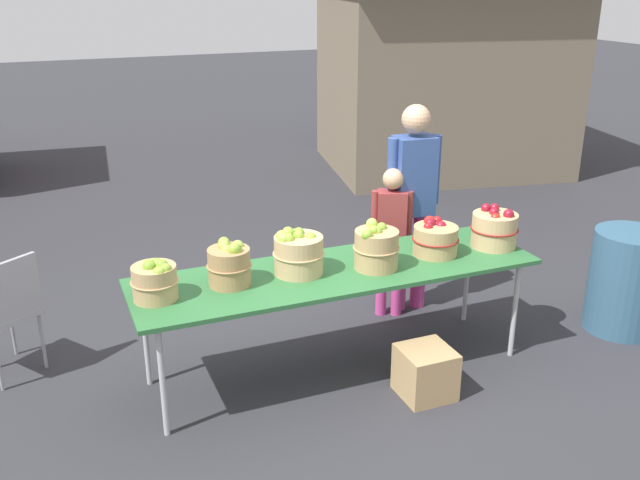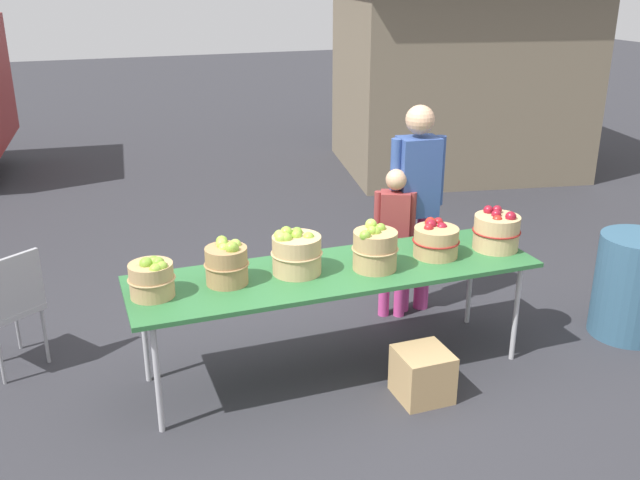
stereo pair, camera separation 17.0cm
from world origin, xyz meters
The scene contains 14 objects.
ground_plane centered at (0.00, 0.00, 0.00)m, with size 40.00×40.00×0.00m, color #2D2D33.
market_table centered at (0.00, 0.00, 0.71)m, with size 2.70×0.76×0.75m.
apple_basket_green_0 centered at (-1.18, 0.00, 0.87)m, with size 0.29×0.29×0.26m.
apple_basket_green_1 centered at (-0.71, 0.03, 0.88)m, with size 0.28×0.28×0.30m.
apple_basket_green_2 centered at (-0.26, 0.04, 0.89)m, with size 0.34×0.34×0.31m.
apple_basket_green_3 centered at (0.24, -0.07, 0.89)m, with size 0.31×0.31×0.31m.
apple_basket_red_0 centered at (0.73, -0.01, 0.86)m, with size 0.32×0.32×0.25m.
apple_basket_red_1 centered at (1.19, -0.04, 0.88)m, with size 0.34×0.34×0.29m.
vendor_adult centered at (0.93, 0.67, 0.98)m, with size 0.44×0.24×1.66m.
child_customer centered at (0.72, 0.62, 0.71)m, with size 0.30×0.24×1.20m.
food_kiosk centered at (3.53, 4.52, 1.38)m, with size 3.98×3.50×2.74m.
folding_chair centered at (-2.06, 0.77, 0.51)m, with size 0.56×0.56×0.86m.
trash_barrel centered at (2.27, -0.27, 0.39)m, with size 0.55×0.55×0.78m, color #335972.
produce_crate centered at (0.40, -0.51, 0.16)m, with size 0.33×0.33×0.33m, color tan.
Camera 2 is at (-1.57, -3.98, 2.58)m, focal length 39.83 mm.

